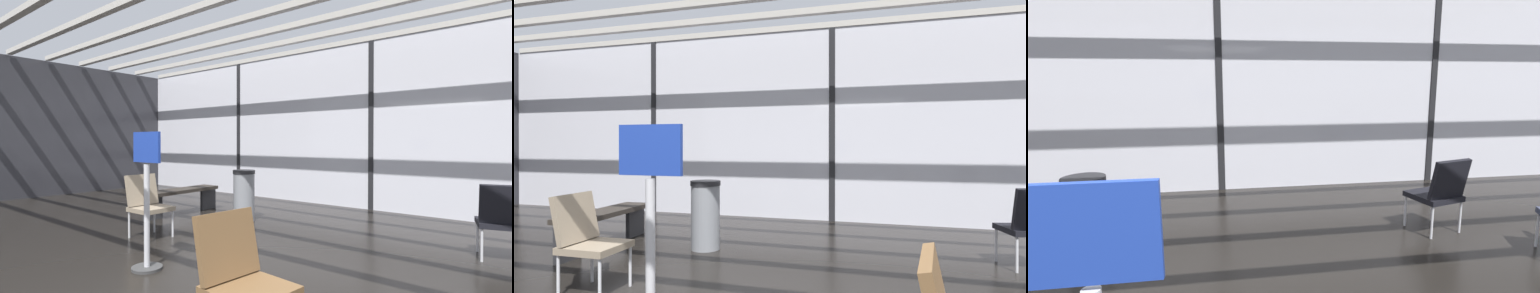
# 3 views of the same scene
# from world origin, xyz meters

# --- Properties ---
(ground_plane) EXTENTS (60.00, 60.00, 0.00)m
(ground_plane) POSITION_xyz_m (0.00, 0.00, 0.00)
(ground_plane) COLOR black
(glass_curtain_wall) EXTENTS (14.00, 0.08, 3.33)m
(glass_curtain_wall) POSITION_xyz_m (0.00, 5.20, 1.66)
(glass_curtain_wall) COLOR silver
(glass_curtain_wall) RESTS_ON ground
(window_mullion_0) EXTENTS (0.10, 0.12, 3.33)m
(window_mullion_0) POSITION_xyz_m (-3.50, 5.20, 1.66)
(window_mullion_0) COLOR black
(window_mullion_0) RESTS_ON ground
(window_mullion_1) EXTENTS (0.10, 0.12, 3.33)m
(window_mullion_1) POSITION_xyz_m (0.00, 5.20, 1.66)
(window_mullion_1) COLOR black
(window_mullion_1) RESTS_ON ground
(side_wall_left_panels) EXTENTS (0.10, 11.20, 3.33)m
(side_wall_left_panels) POSITION_xyz_m (-6.95, 1.60, 1.66)
(side_wall_left_panels) COLOR #2D2D33
(side_wall_left_panels) RESTS_ON ground
(parked_airplane) EXTENTS (11.44, 4.44, 4.44)m
(parked_airplane) POSITION_xyz_m (1.22, 9.23, 2.22)
(parked_airplane) COLOR silver
(parked_airplane) RESTS_ON ground
(lounge_chair_0) EXTENTS (0.60, 0.63, 0.87)m
(lounge_chair_0) POSITION_xyz_m (2.40, 3.01, 0.49)
(lounge_chair_0) COLOR black
(lounge_chair_0) RESTS_ON ground
(lounge_chair_2) EXTENTS (0.57, 0.53, 0.87)m
(lounge_chair_2) POSITION_xyz_m (1.32, -0.17, 0.49)
(lounge_chair_2) COLOR brown
(lounge_chair_2) RESTS_ON ground
(lounge_chair_3) EXTENTS (0.53, 0.49, 0.87)m
(lounge_chair_3) POSITION_xyz_m (-1.62, 1.14, 0.49)
(lounge_chair_3) COLOR #7F705B
(lounge_chair_3) RESTS_ON ground
(waiting_bench) EXTENTS (0.46, 1.70, 0.47)m
(waiting_bench) POSITION_xyz_m (-2.53, 2.53, 0.36)
(waiting_bench) COLOR #28231E
(waiting_bench) RESTS_ON ground
(trash_bin) EXTENTS (0.38, 0.38, 0.86)m
(trash_bin) POSITION_xyz_m (-1.25, 2.80, 0.43)
(trash_bin) COLOR slate
(trash_bin) RESTS_ON ground
(info_sign) EXTENTS (0.44, 0.32, 1.44)m
(info_sign) POSITION_xyz_m (-0.44, 0.33, 0.68)
(info_sign) COLOR #333333
(info_sign) RESTS_ON ground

